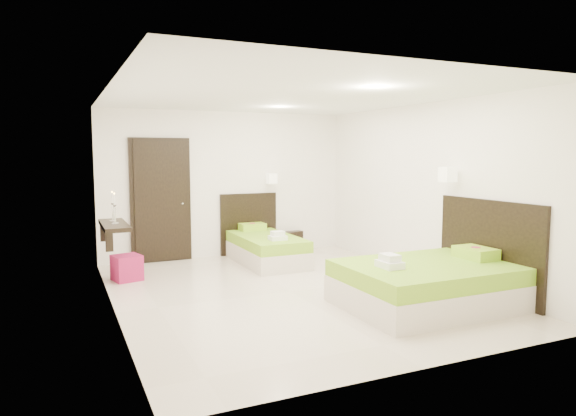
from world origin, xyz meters
name	(u,v)px	position (x,y,z in m)	size (l,w,h in m)	color
floor	(290,292)	(0.00, 0.00, 0.00)	(5.50, 5.50, 0.00)	beige
bed_single	(265,246)	(0.40, 1.93, 0.27)	(1.08, 1.80, 1.49)	beige
bed_double	(432,282)	(1.31, -1.28, 0.30)	(2.02, 1.72, 1.67)	beige
nightstand	(289,240)	(1.22, 2.75, 0.19)	(0.42, 0.37, 0.37)	black
ottoman	(127,268)	(-1.92, 1.56, 0.19)	(0.37, 0.37, 0.37)	#941344
door	(161,201)	(-1.20, 2.70, 1.05)	(1.02, 0.15, 2.14)	black
console_shelf	(114,225)	(-2.08, 1.60, 0.82)	(0.35, 1.20, 0.78)	black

